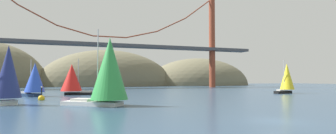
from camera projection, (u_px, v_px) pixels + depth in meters
ground_plane at (276, 121)px, 24.14m from camera, size 360.00×360.00×0.00m
headland_right at (199, 85)px, 171.43m from camera, size 64.42×44.00×32.66m
headland_center at (108, 86)px, 152.36m from camera, size 72.75×44.00×38.89m
suspension_bridge at (110, 42)px, 113.97m from camera, size 130.04×6.00×41.34m
sailboat_navy_sail at (7, 74)px, 39.11m from camera, size 7.05×5.58×8.63m
sailboat_red_spinnaker at (72, 78)px, 65.41m from camera, size 8.89×6.39×8.42m
sailboat_blue_spinnaker at (34, 79)px, 58.49m from camera, size 6.70×6.71×7.82m
sailboat_yellow_sail at (287, 77)px, 72.18m from camera, size 6.75×4.18×8.49m
sailboat_green_sail at (108, 71)px, 38.07m from camera, size 9.74×8.72×10.50m
channel_buoy at (41, 98)px, 48.26m from camera, size 1.10×1.10×2.64m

